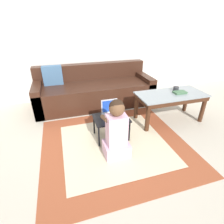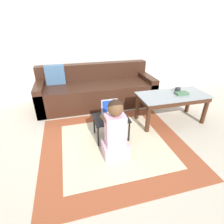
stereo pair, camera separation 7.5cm
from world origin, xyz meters
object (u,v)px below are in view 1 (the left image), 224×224
(coffee_table, at_px, (171,98))
(book_on_table, at_px, (180,92))
(couch, at_px, (94,91))
(laptop, at_px, (111,114))
(person_seated, at_px, (116,131))
(computer_mouse, at_px, (123,115))
(cup_on_table, at_px, (176,89))
(laptop_desk, at_px, (111,120))

(coffee_table, bearing_deg, book_on_table, -8.73)
(couch, height_order, laptop, couch)
(person_seated, xyz_separation_m, book_on_table, (1.28, 0.56, 0.15))
(couch, distance_m, book_on_table, 1.65)
(person_seated, height_order, book_on_table, person_seated)
(book_on_table, bearing_deg, computer_mouse, -169.46)
(laptop, relative_size, computer_mouse, 2.15)
(coffee_table, relative_size, cup_on_table, 12.69)
(laptop, xyz_separation_m, person_seated, (-0.05, -0.41, -0.02))
(person_seated, relative_size, book_on_table, 3.76)
(couch, relative_size, computer_mouse, 20.63)
(coffee_table, relative_size, person_seated, 1.46)
(couch, xyz_separation_m, book_on_table, (1.23, -1.07, 0.23))
(computer_mouse, xyz_separation_m, cup_on_table, (1.05, 0.30, 0.17))
(cup_on_table, xyz_separation_m, book_on_table, (0.01, -0.11, -0.02))
(person_seated, bearing_deg, coffee_table, 27.02)
(person_seated, bearing_deg, computer_mouse, 58.18)
(computer_mouse, height_order, person_seated, person_seated)
(coffee_table, bearing_deg, laptop_desk, -169.23)
(couch, height_order, coffee_table, couch)
(laptop_desk, height_order, person_seated, person_seated)
(cup_on_table, bearing_deg, laptop_desk, -166.60)
(coffee_table, xyz_separation_m, laptop_desk, (-1.10, -0.21, -0.12))
(coffee_table, distance_m, laptop_desk, 1.12)
(laptop, xyz_separation_m, cup_on_table, (1.23, 0.26, 0.15))
(couch, distance_m, laptop, 1.23)
(computer_mouse, xyz_separation_m, book_on_table, (1.06, 0.20, 0.15))
(computer_mouse, bearing_deg, cup_on_table, 16.11)
(couch, height_order, cup_on_table, couch)
(cup_on_table, bearing_deg, book_on_table, -86.74)
(couch, xyz_separation_m, coffee_table, (1.09, -1.05, 0.14))
(book_on_table, bearing_deg, laptop, -173.00)
(couch, xyz_separation_m, person_seated, (-0.05, -1.63, 0.08))
(couch, xyz_separation_m, laptop, (-0.00, -1.22, 0.10))
(cup_on_table, bearing_deg, person_seated, -152.43)
(computer_mouse, height_order, cup_on_table, cup_on_table)
(couch, height_order, book_on_table, couch)
(coffee_table, xyz_separation_m, laptop, (-1.09, -0.17, -0.04))
(coffee_table, distance_m, person_seated, 1.28)
(cup_on_table, bearing_deg, coffee_table, -148.10)
(coffee_table, xyz_separation_m, computer_mouse, (-0.92, -0.22, -0.06))
(cup_on_table, height_order, book_on_table, cup_on_table)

